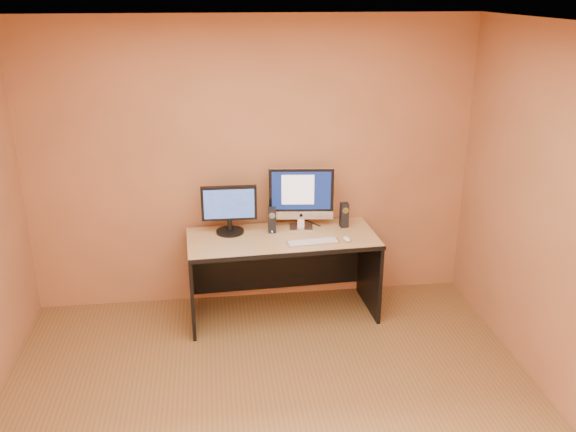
{
  "coord_description": "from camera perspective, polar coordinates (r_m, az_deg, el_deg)",
  "views": [
    {
      "loc": [
        -0.36,
        -3.25,
        2.81
      ],
      "look_at": [
        0.26,
        1.5,
        0.99
      ],
      "focal_mm": 38.0,
      "sensor_mm": 36.0,
      "label": 1
    }
  ],
  "objects": [
    {
      "name": "ceiling",
      "position": [
        3.28,
        -1.16,
        17.13
      ],
      "size": [
        4.0,
        4.0,
        0.0
      ],
      "primitive_type": "plane",
      "color": "white",
      "rests_on": "walls"
    },
    {
      "name": "mouse",
      "position": [
        5.24,
        5.54,
        -2.14
      ],
      "size": [
        0.07,
        0.11,
        0.04
      ],
      "primitive_type": "ellipsoid",
      "rotation": [
        0.0,
        0.0,
        0.1
      ],
      "color": "silver",
      "rests_on": "desk"
    },
    {
      "name": "speaker_left",
      "position": [
        5.37,
        -1.51,
        -0.38
      ],
      "size": [
        0.08,
        0.08,
        0.23
      ],
      "primitive_type": null,
      "rotation": [
        0.0,
        0.0,
        -0.07
      ],
      "color": "black",
      "rests_on": "desk"
    },
    {
      "name": "keyboard",
      "position": [
        5.18,
        2.35,
        -2.45
      ],
      "size": [
        0.45,
        0.16,
        0.02
      ],
      "primitive_type": "cube",
      "rotation": [
        0.0,
        0.0,
        0.08
      ],
      "color": "silver",
      "rests_on": "desk"
    },
    {
      "name": "cable_a",
      "position": [
        5.61,
        2.25,
        -0.63
      ],
      "size": [
        0.13,
        0.19,
        0.01
      ],
      "primitive_type": "cylinder",
      "rotation": [
        1.57,
        0.0,
        0.57
      ],
      "color": "black",
      "rests_on": "desk"
    },
    {
      "name": "speaker_right",
      "position": [
        5.51,
        5.28,
        0.1
      ],
      "size": [
        0.07,
        0.08,
        0.23
      ],
      "primitive_type": null,
      "rotation": [
        0.0,
        0.0,
        0.07
      ],
      "color": "black",
      "rests_on": "desk"
    },
    {
      "name": "cable_b",
      "position": [
        5.62,
        1.09,
        -0.58
      ],
      "size": [
        0.05,
        0.18,
        0.01
      ],
      "primitive_type": "cylinder",
      "rotation": [
        1.57,
        0.0,
        -0.22
      ],
      "color": "black",
      "rests_on": "desk"
    },
    {
      "name": "walls",
      "position": [
        3.6,
        -1.01,
        -3.98
      ],
      "size": [
        4.0,
        4.0,
        2.6
      ],
      "primitive_type": null,
      "color": "#AD6B46",
      "rests_on": "ground"
    },
    {
      "name": "desk",
      "position": [
        5.46,
        -0.51,
        -5.65
      ],
      "size": [
        1.67,
        0.79,
        0.76
      ],
      "primitive_type": null,
      "rotation": [
        0.0,
        0.0,
        0.05
      ],
      "color": "tan",
      "rests_on": "ground"
    },
    {
      "name": "second_monitor",
      "position": [
        5.34,
        -5.52,
        0.59
      ],
      "size": [
        0.5,
        0.26,
        0.43
      ],
      "primitive_type": null,
      "rotation": [
        0.0,
        0.0,
        -0.02
      ],
      "color": "black",
      "rests_on": "desk"
    },
    {
      "name": "imac",
      "position": [
        5.4,
        1.25,
        1.69
      ],
      "size": [
        0.61,
        0.28,
        0.56
      ],
      "primitive_type": null,
      "rotation": [
        0.0,
        0.0,
        -0.11
      ],
      "color": "#BABBBF",
      "rests_on": "desk"
    }
  ]
}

